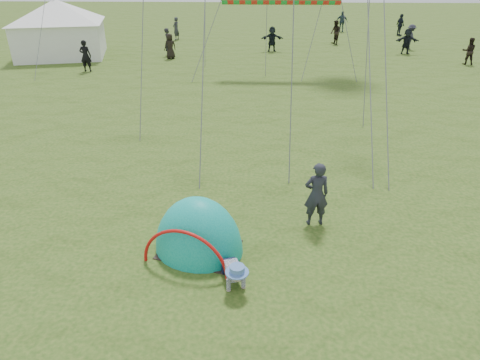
{
  "coord_description": "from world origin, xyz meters",
  "views": [
    {
      "loc": [
        0.48,
        -5.78,
        5.54
      ],
      "look_at": [
        0.07,
        3.2,
        1.0
      ],
      "focal_mm": 32.0,
      "sensor_mm": 36.0,
      "label": 1
    }
  ],
  "objects_px": {
    "crawling_toddler": "(234,271)",
    "event_marquee": "(59,26)",
    "popup_tent": "(199,250)",
    "standing_adult": "(316,194)"
  },
  "relations": [
    {
      "from": "popup_tent",
      "to": "event_marquee",
      "type": "bearing_deg",
      "value": 135.41
    },
    {
      "from": "standing_adult",
      "to": "event_marquee",
      "type": "relative_size",
      "value": 0.28
    },
    {
      "from": "event_marquee",
      "to": "crawling_toddler",
      "type": "bearing_deg",
      "value": -75.3
    },
    {
      "from": "crawling_toddler",
      "to": "standing_adult",
      "type": "xyz_separation_m",
      "value": [
        1.78,
        2.27,
        0.48
      ]
    },
    {
      "from": "crawling_toddler",
      "to": "event_marquee",
      "type": "xyz_separation_m",
      "value": [
        -12.83,
        22.56,
        1.61
      ]
    },
    {
      "from": "crawling_toddler",
      "to": "event_marquee",
      "type": "height_order",
      "value": "event_marquee"
    },
    {
      "from": "popup_tent",
      "to": "standing_adult",
      "type": "height_order",
      "value": "standing_adult"
    },
    {
      "from": "standing_adult",
      "to": "crawling_toddler",
      "type": "bearing_deg",
      "value": 44.24
    },
    {
      "from": "standing_adult",
      "to": "event_marquee",
      "type": "height_order",
      "value": "event_marquee"
    },
    {
      "from": "crawling_toddler",
      "to": "popup_tent",
      "type": "bearing_deg",
      "value": 108.75
    }
  ]
}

